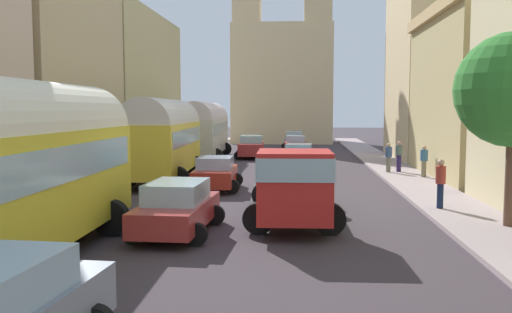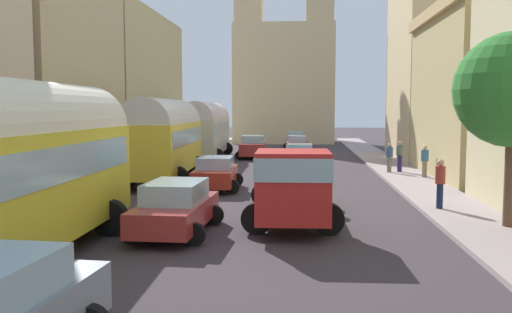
{
  "view_description": "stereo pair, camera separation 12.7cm",
  "coord_description": "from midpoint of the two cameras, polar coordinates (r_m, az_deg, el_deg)",
  "views": [
    {
      "loc": [
        1.83,
        -1.4,
        3.51
      ],
      "look_at": [
        0.0,
        21.17,
        1.52
      ],
      "focal_mm": 37.58,
      "sensor_mm": 36.0,
      "label": 1
    },
    {
      "loc": [
        1.96,
        -1.39,
        3.51
      ],
      "look_at": [
        0.0,
        21.17,
        1.52
      ],
      "focal_mm": 37.58,
      "sensor_mm": 36.0,
      "label": 2
    }
  ],
  "objects": [
    {
      "name": "parked_bus_0",
      "position": [
        13.13,
        -24.11,
        -0.55
      ],
      "size": [
        3.43,
        9.31,
        4.21
      ],
      "color": "yellow",
      "rests_on": "ground"
    },
    {
      "name": "pedestrian_0",
      "position": [
        29.99,
        15.18,
        0.11
      ],
      "size": [
        0.53,
        0.53,
        1.81
      ],
      "color": "#2D2052",
      "rests_on": "ground"
    },
    {
      "name": "car_1",
      "position": [
        40.91,
        4.49,
        1.18
      ],
      "size": [
        2.16,
        3.85,
        1.53
      ],
      "color": "#B73425",
      "rests_on": "ground"
    },
    {
      "name": "ground_plane",
      "position": [
        28.67,
        1.14,
        -2.0
      ],
      "size": [
        154.0,
        154.0,
        0.0
      ],
      "primitive_type": "plane",
      "color": "#3C3339"
    },
    {
      "name": "distant_church",
      "position": [
        56.86,
        3.08,
        9.05
      ],
      "size": [
        10.31,
        6.7,
        21.25
      ],
      "color": "#D5BB8D",
      "rests_on": "ground"
    },
    {
      "name": "building_right_2",
      "position": [
        29.5,
        22.95,
        6.28
      ],
      "size": [
        5.35,
        10.5,
        8.65
      ],
      "color": "tan",
      "rests_on": "ground"
    },
    {
      "name": "car_2",
      "position": [
        48.08,
        4.37,
        1.76
      ],
      "size": [
        2.25,
        4.43,
        1.56
      ],
      "color": "slate",
      "rests_on": "ground"
    },
    {
      "name": "sidewalk_right",
      "position": [
        29.1,
        15.54,
        -1.94
      ],
      "size": [
        2.5,
        70.0,
        0.14
      ],
      "primitive_type": "cube",
      "color": "#A49193",
      "rests_on": "ground"
    },
    {
      "name": "pedestrian_4",
      "position": [
        27.97,
        17.64,
        -0.4
      ],
      "size": [
        0.42,
        0.42,
        1.72
      ],
      "color": "#817557",
      "rests_on": "ground"
    },
    {
      "name": "building_left_2",
      "position": [
        29.24,
        -22.48,
        8.16
      ],
      "size": [
        5.93,
        10.08,
        10.6
      ],
      "color": "#CCB281",
      "rests_on": "ground"
    },
    {
      "name": "cargo_truck_0",
      "position": [
        16.26,
        4.12,
        -3.05
      ],
      "size": [
        3.02,
        7.16,
        2.37
      ],
      "color": "red",
      "rests_on": "ground"
    },
    {
      "name": "building_right_3",
      "position": [
        39.48,
        18.22,
        9.3
      ],
      "size": [
        4.59,
        9.6,
        13.24
      ],
      "color": "#DABD89",
      "rests_on": "ground"
    },
    {
      "name": "car_6",
      "position": [
        38.71,
        -0.27,
        1.05
      ],
      "size": [
        2.48,
        4.36,
        1.64
      ],
      "color": "#A82B28",
      "rests_on": "ground"
    },
    {
      "name": "building_left_3",
      "position": [
        40.91,
        -13.7,
        7.31
      ],
      "size": [
        5.23,
        14.94,
        10.47
      ],
      "color": "tan",
      "rests_on": "ground"
    },
    {
      "name": "car_5",
      "position": [
        23.41,
        -4.18,
        -1.78
      ],
      "size": [
        2.36,
        3.74,
        1.45
      ],
      "color": "#B12E20",
      "rests_on": "ground"
    },
    {
      "name": "pedestrian_1",
      "position": [
        19.27,
        19.19,
        -2.57
      ],
      "size": [
        0.43,
        0.43,
        1.82
      ],
      "color": "#172343",
      "rests_on": "ground"
    },
    {
      "name": "car_4",
      "position": [
        15.3,
        -8.32,
        -5.41
      ],
      "size": [
        2.36,
        4.14,
        1.49
      ],
      "color": "#AC332F",
      "rests_on": "ground"
    },
    {
      "name": "parked_bus_1",
      "position": [
        26.61,
        -9.66,
        2.2
      ],
      "size": [
        3.55,
        8.73,
        4.04
      ],
      "color": "yellow",
      "rests_on": "ground"
    },
    {
      "name": "sidewalk_left",
      "position": [
        30.03,
        -12.81,
        -1.67
      ],
      "size": [
        2.5,
        70.0,
        0.14
      ],
      "primitive_type": "cube",
      "color": "#A8A79A",
      "rests_on": "ground"
    },
    {
      "name": "parked_bus_2",
      "position": [
        37.91,
        -5.23,
        3.09
      ],
      "size": [
        3.43,
        10.05,
        4.03
      ],
      "color": "beige",
      "rests_on": "ground"
    },
    {
      "name": "car_0",
      "position": [
        31.58,
        4.79,
        0.01
      ],
      "size": [
        2.38,
        3.93,
        1.49
      ],
      "color": "#368BC5",
      "rests_on": "ground"
    },
    {
      "name": "pedestrian_3",
      "position": [
        29.67,
        14.13,
        -0.03
      ],
      "size": [
        0.43,
        0.43,
        1.71
      ],
      "color": "#6A6959",
      "rests_on": "ground"
    }
  ]
}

